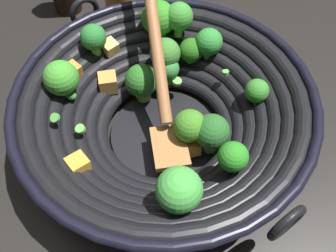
% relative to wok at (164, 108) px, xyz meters
% --- Properties ---
extents(ground_plane, '(4.00, 4.00, 0.00)m').
position_rel_wok_xyz_m(ground_plane, '(-0.00, -0.00, -0.07)').
color(ground_plane, black).
extents(wok, '(0.43, 0.46, 0.23)m').
position_rel_wok_xyz_m(wok, '(0.00, 0.00, 0.00)').
color(wok, black).
rests_on(wok, ground).
extents(garlic_bulb, '(0.04, 0.04, 0.04)m').
position_rel_wok_xyz_m(garlic_bulb, '(0.18, 0.24, -0.05)').
color(garlic_bulb, silver).
rests_on(garlic_bulb, ground).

